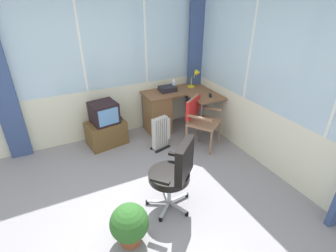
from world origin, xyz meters
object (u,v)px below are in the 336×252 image
at_px(desk, 161,111).
at_px(space_heater, 161,133).
at_px(paper_tray, 167,89).
at_px(tv_remote, 210,95).
at_px(wooden_armchair, 198,115).
at_px(office_chair, 175,171).
at_px(potted_plant, 129,224).
at_px(tv_on_stand, 106,126).
at_px(desk_lamp, 196,76).
at_px(spray_bottle, 174,84).

bearing_deg(desk, space_heater, -114.50).
xyz_separation_m(desk, paper_tray, (0.17, 0.06, 0.39)).
relative_size(desk, tv_remote, 8.31).
xyz_separation_m(desk, wooden_armchair, (0.37, -0.71, 0.14)).
distance_m(tv_remote, office_chair, 2.00).
bearing_deg(office_chair, potted_plant, -159.99).
bearing_deg(paper_tray, office_chair, -113.95).
bearing_deg(tv_remote, desk, 177.91).
height_order(tv_on_stand, potted_plant, tv_on_stand).
distance_m(tv_remote, paper_tray, 0.80).
relative_size(desk, desk_lamp, 3.51).
distance_m(wooden_armchair, space_heater, 0.69).
relative_size(tv_remote, space_heater, 0.25).
relative_size(desk, spray_bottle, 5.77).
bearing_deg(tv_on_stand, tv_remote, -15.58).
bearing_deg(space_heater, tv_remote, 3.25).
relative_size(spray_bottle, wooden_armchair, 0.25).
bearing_deg(paper_tray, tv_remote, -44.76).
relative_size(office_chair, space_heater, 1.64).
bearing_deg(desk_lamp, spray_bottle, 169.19).
bearing_deg(spray_bottle, desk, -163.59).
height_order(office_chair, tv_on_stand, office_chair).
xyz_separation_m(wooden_armchair, potted_plant, (-1.73, -1.41, -0.29)).
distance_m(tv_remote, spray_bottle, 0.74).
xyz_separation_m(tv_on_stand, space_heater, (0.80, -0.56, -0.05)).
xyz_separation_m(tv_remote, wooden_armchair, (-0.37, -0.21, -0.22)).
bearing_deg(desk_lamp, tv_remote, -92.03).
bearing_deg(tv_on_stand, wooden_armchair, -26.46).
bearing_deg(potted_plant, wooden_armchair, 39.25).
bearing_deg(tv_remote, space_heater, -144.87).
relative_size(tv_remote, spray_bottle, 0.69).
bearing_deg(space_heater, tv_on_stand, 145.18).
bearing_deg(wooden_armchair, desk, 117.56).
bearing_deg(desk_lamp, wooden_armchair, -118.51).
relative_size(paper_tray, wooden_armchair, 0.35).
distance_m(spray_bottle, office_chair, 2.24).
bearing_deg(tv_remote, spray_bottle, 157.11).
height_order(spray_bottle, space_heater, spray_bottle).
bearing_deg(spray_bottle, paper_tray, -168.47).
xyz_separation_m(desk_lamp, potted_plant, (-2.12, -2.13, -0.73)).
relative_size(wooden_armchair, space_heater, 1.46).
distance_m(office_chair, tv_on_stand, 1.93).
bearing_deg(desk_lamp, space_heater, -150.75).
bearing_deg(potted_plant, desk, 57.40).
relative_size(desk_lamp, office_chair, 0.37).
distance_m(spray_bottle, wooden_armchair, 0.87).
xyz_separation_m(space_heater, potted_plant, (-1.10, -1.56, -0.03)).
xyz_separation_m(desk, tv_remote, (0.74, -0.50, 0.36)).
relative_size(desk, office_chair, 1.29).
distance_m(desk, paper_tray, 0.44).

